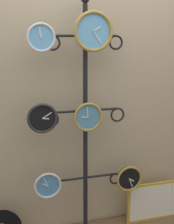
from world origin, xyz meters
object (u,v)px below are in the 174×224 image
(display_stand, at_px, (85,155))
(clock_middle_left, at_px, (42,118))
(clock_bottom_right, at_px, (129,179))
(clock_top_center, at_px, (93,31))
(clock_top_left, at_px, (41,37))
(clock_middle_center, at_px, (88,117))
(picture_frame, at_px, (153,202))
(clock_bottom_left, at_px, (48,185))

(display_stand, height_order, clock_middle_left, display_stand)
(clock_bottom_right, bearing_deg, clock_top_center, -177.35)
(clock_top_center, relative_size, clock_bottom_right, 1.29)
(clock_top_left, height_order, clock_top_center, clock_top_center)
(clock_top_center, distance_m, clock_bottom_right, 1.27)
(clock_middle_left, bearing_deg, clock_top_center, -4.94)
(display_stand, xyz_separation_m, clock_middle_center, (-0.00, -0.08, 0.35))
(clock_top_left, xyz_separation_m, clock_middle_center, (0.35, 0.01, -0.61))
(picture_frame, bearing_deg, clock_middle_center, -174.04)
(clock_middle_left, height_order, clock_middle_center, clock_middle_left)
(clock_top_center, height_order, clock_bottom_left, clock_top_center)
(clock_bottom_left, distance_m, clock_bottom_right, 0.70)
(clock_top_center, xyz_separation_m, clock_bottom_right, (0.33, 0.02, -1.23))
(clock_top_left, relative_size, clock_bottom_right, 0.90)
(clock_top_left, xyz_separation_m, clock_middle_left, (-0.01, 0.01, -0.60))
(picture_frame, bearing_deg, clock_bottom_left, -174.99)
(clock_middle_left, bearing_deg, display_stand, 11.75)
(clock_middle_center, bearing_deg, clock_top_center, -39.58)
(display_stand, xyz_separation_m, picture_frame, (0.65, -0.01, -0.53))
(clock_middle_center, height_order, clock_bottom_left, clock_middle_center)
(clock_bottom_left, xyz_separation_m, picture_frame, (0.99, 0.09, -0.35))
(clock_top_center, distance_m, picture_frame, 1.66)
(clock_middle_center, xyz_separation_m, clock_bottom_left, (-0.34, -0.02, -0.54))
(clock_top_left, bearing_deg, clock_middle_left, 131.04)
(clock_middle_left, height_order, picture_frame, clock_middle_left)
(clock_middle_left, distance_m, clock_bottom_left, 0.55)
(clock_top_left, bearing_deg, display_stand, 13.90)
(clock_top_left, relative_size, picture_frame, 0.41)
(clock_middle_center, relative_size, clock_bottom_left, 1.07)
(clock_middle_left, bearing_deg, clock_top_left, -48.96)
(picture_frame, bearing_deg, clock_middle_left, -176.34)
(display_stand, relative_size, clock_top_left, 9.81)
(clock_top_center, relative_size, picture_frame, 0.59)
(clock_bottom_right, bearing_deg, picture_frame, 16.14)
(clock_top_center, height_order, clock_middle_center, clock_top_center)
(picture_frame, bearing_deg, clock_bottom_right, -163.86)
(display_stand, bearing_deg, clock_middle_left, -168.25)
(display_stand, height_order, clock_bottom_right, display_stand)
(clock_top_center, xyz_separation_m, clock_middle_left, (-0.39, 0.03, -0.64))
(clock_top_left, distance_m, clock_bottom_right, 1.38)
(display_stand, height_order, clock_top_center, display_stand)
(clock_top_center, relative_size, clock_bottom_left, 1.36)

